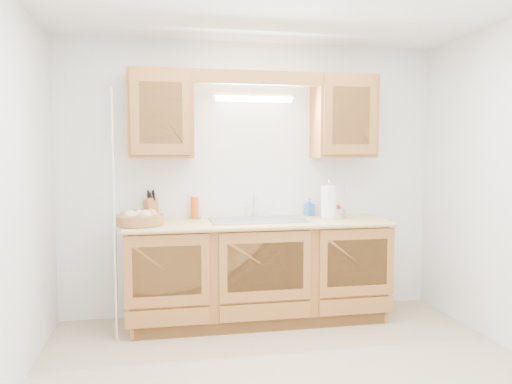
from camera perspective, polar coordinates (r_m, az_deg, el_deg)
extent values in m
plane|color=tan|center=(3.52, 4.31, -20.68)|extent=(3.50, 3.50, 0.00)
cube|color=white|center=(4.65, -0.45, 1.48)|extent=(3.50, 0.02, 2.50)
cube|color=white|center=(1.80, 17.18, -3.69)|extent=(3.50, 0.02, 2.50)
cube|color=white|center=(3.21, -27.26, -0.43)|extent=(0.02, 3.00, 2.50)
cube|color=#A46630|center=(4.48, 0.27, -9.12)|extent=(2.20, 0.60, 0.86)
cube|color=tan|center=(4.38, 0.31, -3.57)|extent=(2.30, 0.63, 0.04)
cube|color=#A46630|center=(4.42, -10.82, 8.70)|extent=(0.55, 0.33, 0.75)
cube|color=#A46630|center=(4.72, 9.98, 8.44)|extent=(0.55, 0.33, 0.75)
cube|color=#A46630|center=(4.39, 0.30, 12.94)|extent=(2.20, 0.05, 0.12)
cylinder|color=white|center=(4.57, -0.22, 10.58)|extent=(0.70, 0.05, 0.05)
cube|color=white|center=(4.61, -0.29, 10.92)|extent=(0.76, 0.06, 0.05)
cube|color=#9E9EA3|center=(4.40, 0.26, -3.24)|extent=(0.84, 0.46, 0.01)
cube|color=#9E9EA3|center=(4.38, -2.45, -4.38)|extent=(0.39, 0.40, 0.16)
cube|color=#9E9EA3|center=(4.46, 2.91, -4.22)|extent=(0.39, 0.40, 0.16)
cylinder|color=silver|center=(4.59, -0.23, -2.70)|extent=(0.06, 0.06, 0.04)
cylinder|color=silver|center=(4.58, -0.23, -1.70)|extent=(0.02, 0.02, 0.16)
cylinder|color=silver|center=(4.52, -0.11, -0.64)|extent=(0.02, 0.12, 0.02)
cylinder|color=white|center=(4.61, 1.24, -2.17)|extent=(0.03, 0.03, 0.12)
cylinder|color=silver|center=(4.05, -15.88, -2.71)|extent=(0.03, 0.03, 2.00)
cube|color=white|center=(4.92, 10.53, 0.40)|extent=(0.08, 0.01, 0.12)
cylinder|color=olive|center=(4.24, -13.26, -3.09)|extent=(0.47, 0.47, 0.08)
sphere|color=#D8C67F|center=(4.19, -14.22, -2.69)|extent=(0.10, 0.10, 0.10)
sphere|color=#D8C67F|center=(4.18, -12.52, -2.68)|extent=(0.10, 0.10, 0.10)
sphere|color=tan|center=(4.28, -11.88, -2.53)|extent=(0.09, 0.09, 0.09)
sphere|color=#AF1414|center=(4.30, -13.53, -2.53)|extent=(0.09, 0.09, 0.09)
sphere|color=#72A53F|center=(4.27, -14.76, -2.60)|extent=(0.09, 0.09, 0.09)
sphere|color=#D8C67F|center=(4.22, -13.27, -2.62)|extent=(0.10, 0.10, 0.10)
sphere|color=#AF1414|center=(4.33, -12.76, -2.48)|extent=(0.09, 0.09, 0.09)
cube|color=#A46630|center=(4.53, -11.88, -1.95)|extent=(0.15, 0.18, 0.21)
cylinder|color=black|center=(4.50, -12.23, -0.58)|extent=(0.03, 0.04, 0.08)
cylinder|color=black|center=(4.50, -11.91, -0.52)|extent=(0.03, 0.04, 0.08)
cylinder|color=black|center=(4.50, -11.58, -0.46)|extent=(0.03, 0.04, 0.08)
cylinder|color=black|center=(4.53, -12.12, -0.38)|extent=(0.03, 0.04, 0.08)
cylinder|color=black|center=(4.53, -11.69, -0.33)|extent=(0.03, 0.04, 0.08)
cylinder|color=black|center=(4.56, -12.22, -0.26)|extent=(0.03, 0.04, 0.08)
cylinder|color=black|center=(4.56, -11.58, -0.20)|extent=(0.03, 0.04, 0.08)
cylinder|color=#E0560C|center=(4.55, -7.01, -1.78)|extent=(0.09, 0.09, 0.20)
cylinder|color=white|center=(4.54, -7.03, -0.46)|extent=(0.07, 0.07, 0.01)
imported|color=blue|center=(4.75, 6.12, -1.72)|extent=(0.09, 0.09, 0.17)
cube|color=#CC333F|center=(4.56, -7.00, -3.01)|extent=(0.11, 0.09, 0.01)
cube|color=green|center=(4.56, -7.00, -2.90)|extent=(0.11, 0.09, 0.02)
cylinder|color=silver|center=(4.56, 8.30, -2.98)|extent=(0.17, 0.17, 0.01)
cylinder|color=silver|center=(4.54, 8.32, -0.92)|extent=(0.02, 0.02, 0.34)
cylinder|color=white|center=(4.54, 8.32, -1.12)|extent=(0.16, 0.16, 0.29)
sphere|color=silver|center=(4.53, 8.35, 1.23)|extent=(0.02, 0.02, 0.02)
cylinder|color=silver|center=(4.65, 8.82, -2.36)|extent=(0.27, 0.27, 0.09)
sphere|color=#AF1414|center=(4.64, 8.52, -1.83)|extent=(0.06, 0.06, 0.06)
sphere|color=#AF1414|center=(4.67, 9.06, -1.79)|extent=(0.06, 0.06, 0.06)
sphere|color=#AF1414|center=(4.62, 8.94, -1.85)|extent=(0.06, 0.06, 0.06)
sphere|color=#AF1414|center=(4.64, 9.31, -1.83)|extent=(0.06, 0.06, 0.06)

